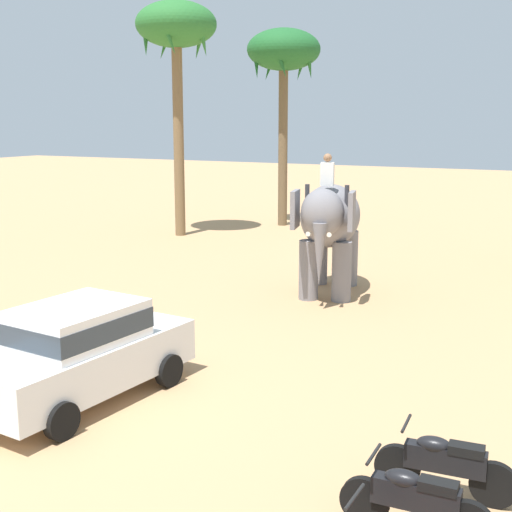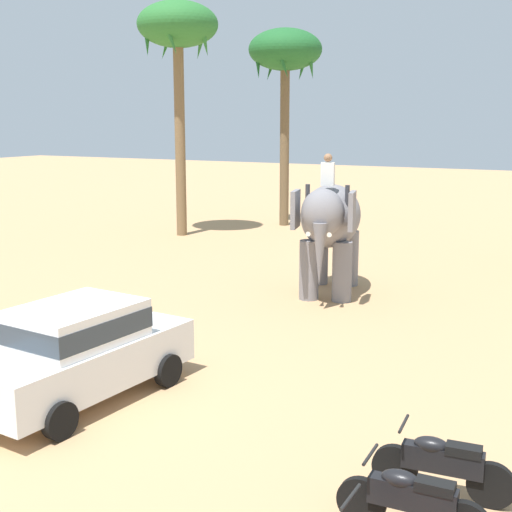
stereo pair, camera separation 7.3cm
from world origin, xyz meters
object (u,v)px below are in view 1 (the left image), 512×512
car_sedan_foreground (80,349)px  palm_tree_left_of_road (176,33)px  motorcycle_second_in_row (415,500)px  palm_tree_behind_elephant (284,56)px  motorcycle_mid_row (445,463)px  elephant_with_mahout (329,223)px

car_sedan_foreground → palm_tree_left_of_road: (-8.14, 15.32, 7.15)m
palm_tree_left_of_road → motorcycle_second_in_row: bearing=-49.4°
motorcycle_second_in_row → palm_tree_behind_elephant: bearing=119.0°
car_sedan_foreground → palm_tree_behind_elephant: 21.56m
car_sedan_foreground → motorcycle_second_in_row: 6.27m
motorcycle_mid_row → motorcycle_second_in_row: bearing=-95.9°
elephant_with_mahout → motorcycle_mid_row: bearing=-60.3°
palm_tree_behind_elephant → palm_tree_left_of_road: (-2.57, -4.46, 0.65)m
elephant_with_mahout → palm_tree_behind_elephant: palm_tree_behind_elephant is taller
car_sedan_foreground → elephant_with_mahout: size_ratio=1.05×
palm_tree_behind_elephant → palm_tree_left_of_road: bearing=-120.0°
car_sedan_foreground → elephant_with_mahout: elephant_with_mahout is taller
motorcycle_second_in_row → motorcycle_mid_row: 1.04m
motorcycle_second_in_row → palm_tree_left_of_road: 23.20m
palm_tree_left_of_road → car_sedan_foreground: bearing=-62.0°
motorcycle_mid_row → palm_tree_left_of_road: bearing=132.6°
motorcycle_mid_row → car_sedan_foreground: bearing=177.4°
car_sedan_foreground → palm_tree_left_of_road: bearing=118.0°
elephant_with_mahout → palm_tree_left_of_road: bearing=144.8°
motorcycle_second_in_row → motorcycle_mid_row: bearing=84.1°
car_sedan_foreground → palm_tree_behind_elephant: size_ratio=0.49×
motorcycle_second_in_row → motorcycle_mid_row: (0.11, 1.03, 0.00)m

